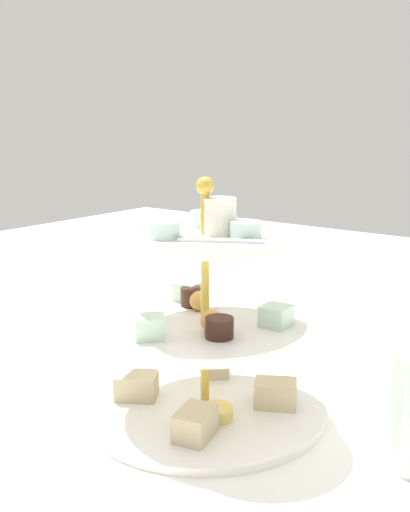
{
  "coord_description": "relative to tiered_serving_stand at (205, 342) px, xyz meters",
  "views": [
    {
      "loc": [
        0.39,
        -0.52,
        0.33
      ],
      "look_at": [
        0.0,
        0.0,
        0.18
      ],
      "focal_mm": 42.4,
      "sensor_mm": 36.0,
      "label": 1
    }
  ],
  "objects": [
    {
      "name": "teacup_with_saucer",
      "position": [
        -0.11,
        0.22,
        -0.06
      ],
      "size": [
        0.09,
        0.09,
        0.05
      ],
      "color": "white",
      "rests_on": "ground_plane"
    },
    {
      "name": "butter_knife_right",
      "position": [
        0.09,
        0.27,
        -0.08
      ],
      "size": [
        0.17,
        0.06,
        0.0
      ],
      "primitive_type": "cube",
      "rotation": [
        0.0,
        0.0,
        9.14
      ],
      "color": "silver",
      "rests_on": "ground_plane"
    },
    {
      "name": "tiered_serving_stand",
      "position": [
        0.0,
        0.0,
        0.0
      ],
      "size": [
        0.28,
        0.28,
        0.27
      ],
      "color": "white",
      "rests_on": "ground_plane"
    },
    {
      "name": "water_glass_short_left",
      "position": [
        -0.2,
        0.13,
        -0.05
      ],
      "size": [
        0.06,
        0.06,
        0.07
      ],
      "primitive_type": "cylinder",
      "color": "silver",
      "rests_on": "ground_plane"
    },
    {
      "name": "ground_plane",
      "position": [
        -0.0,
        0.0,
        -0.08
      ],
      "size": [
        2.4,
        2.4,
        0.0
      ],
      "primitive_type": "plane",
      "color": "white"
    }
  ]
}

